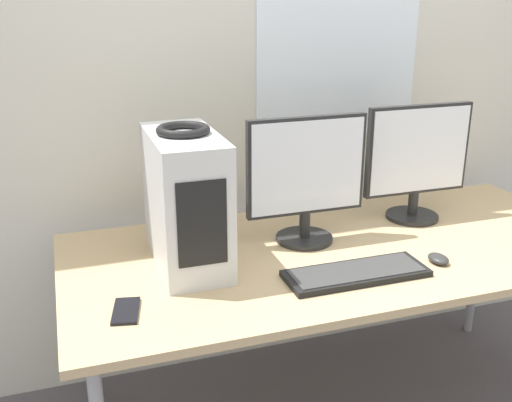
{
  "coord_description": "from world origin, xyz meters",
  "views": [
    {
      "loc": [
        -0.93,
        -1.31,
        1.61
      ],
      "look_at": [
        -0.34,
        0.45,
        0.95
      ],
      "focal_mm": 42.0,
      "sensor_mm": 36.0,
      "label": 1
    }
  ],
  "objects_px": {
    "keyboard": "(356,273)",
    "headphones": "(183,130)",
    "monitor_main": "(306,177)",
    "cell_phone": "(126,311)",
    "monitor_right_near": "(417,159)",
    "mouse": "(438,259)",
    "pc_tower": "(186,200)"
  },
  "relations": [
    {
      "from": "keyboard",
      "to": "cell_phone",
      "type": "distance_m",
      "value": 0.73
    },
    {
      "from": "keyboard",
      "to": "headphones",
      "type": "bearing_deg",
      "value": 150.17
    },
    {
      "from": "headphones",
      "to": "mouse",
      "type": "bearing_deg",
      "value": -18.99
    },
    {
      "from": "headphones",
      "to": "cell_phone",
      "type": "xyz_separation_m",
      "value": [
        -0.24,
        -0.28,
        -0.45
      ]
    },
    {
      "from": "monitor_right_near",
      "to": "keyboard",
      "type": "bearing_deg",
      "value": -139.2
    },
    {
      "from": "headphones",
      "to": "monitor_right_near",
      "type": "relative_size",
      "value": 0.37
    },
    {
      "from": "pc_tower",
      "to": "keyboard",
      "type": "relative_size",
      "value": 0.95
    },
    {
      "from": "monitor_main",
      "to": "monitor_right_near",
      "type": "bearing_deg",
      "value": 8.24
    },
    {
      "from": "monitor_main",
      "to": "keyboard",
      "type": "relative_size",
      "value": 0.99
    },
    {
      "from": "headphones",
      "to": "monitor_right_near",
      "type": "xyz_separation_m",
      "value": [
        0.95,
        0.12,
        -0.21
      ]
    },
    {
      "from": "headphones",
      "to": "keyboard",
      "type": "distance_m",
      "value": 0.72
    },
    {
      "from": "mouse",
      "to": "cell_phone",
      "type": "bearing_deg",
      "value": -179.99
    },
    {
      "from": "monitor_right_near",
      "to": "mouse",
      "type": "height_order",
      "value": "monitor_right_near"
    },
    {
      "from": "keyboard",
      "to": "mouse",
      "type": "distance_m",
      "value": 0.31
    },
    {
      "from": "pc_tower",
      "to": "headphones",
      "type": "distance_m",
      "value": 0.24
    },
    {
      "from": "monitor_main",
      "to": "cell_phone",
      "type": "xyz_separation_m",
      "value": [
        -0.69,
        -0.32,
        -0.24
      ]
    },
    {
      "from": "pc_tower",
      "to": "monitor_right_near",
      "type": "relative_size",
      "value": 0.97
    },
    {
      "from": "headphones",
      "to": "monitor_main",
      "type": "bearing_deg",
      "value": 5.62
    },
    {
      "from": "keyboard",
      "to": "cell_phone",
      "type": "xyz_separation_m",
      "value": [
        -0.73,
        0.0,
        -0.01
      ]
    },
    {
      "from": "monitor_main",
      "to": "cell_phone",
      "type": "relative_size",
      "value": 2.94
    },
    {
      "from": "cell_phone",
      "to": "keyboard",
      "type": "bearing_deg",
      "value": 11.71
    },
    {
      "from": "pc_tower",
      "to": "cell_phone",
      "type": "height_order",
      "value": "pc_tower"
    },
    {
      "from": "pc_tower",
      "to": "monitor_main",
      "type": "bearing_deg",
      "value": 5.73
    },
    {
      "from": "monitor_right_near",
      "to": "mouse",
      "type": "relative_size",
      "value": 5.36
    },
    {
      "from": "mouse",
      "to": "cell_phone",
      "type": "xyz_separation_m",
      "value": [
        -1.05,
        -0.0,
        -0.01
      ]
    },
    {
      "from": "headphones",
      "to": "cell_phone",
      "type": "height_order",
      "value": "headphones"
    },
    {
      "from": "monitor_main",
      "to": "keyboard",
      "type": "bearing_deg",
      "value": -82.39
    },
    {
      "from": "keyboard",
      "to": "pc_tower",
      "type": "bearing_deg",
      "value": 150.24
    },
    {
      "from": "mouse",
      "to": "headphones",
      "type": "bearing_deg",
      "value": 161.01
    },
    {
      "from": "headphones",
      "to": "mouse",
      "type": "distance_m",
      "value": 0.96
    },
    {
      "from": "monitor_main",
      "to": "mouse",
      "type": "bearing_deg",
      "value": -41.94
    },
    {
      "from": "pc_tower",
      "to": "monitor_right_near",
      "type": "height_order",
      "value": "monitor_right_near"
    }
  ]
}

